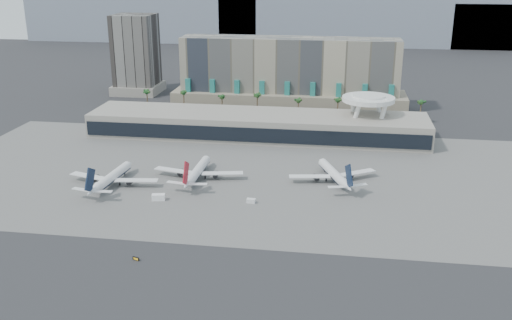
# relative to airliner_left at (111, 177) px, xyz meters

# --- Properties ---
(ground) EXTENTS (900.00, 900.00, 0.00)m
(ground) POSITION_rel_airliner_left_xyz_m (47.58, -34.58, -3.39)
(ground) COLOR #232326
(ground) RESTS_ON ground
(apron_pad) EXTENTS (260.00, 130.00, 0.06)m
(apron_pad) POSITION_rel_airliner_left_xyz_m (47.58, 20.42, -3.36)
(apron_pad) COLOR #5B5B59
(apron_pad) RESTS_ON ground
(mountain_ridge) EXTENTS (680.00, 60.00, 70.00)m
(mountain_ridge) POSITION_rel_airliner_left_xyz_m (75.46, 435.42, 26.50)
(mountain_ridge) COLOR gray
(mountain_ridge) RESTS_ON ground
(hotel) EXTENTS (140.00, 30.00, 42.00)m
(hotel) POSITION_rel_airliner_left_xyz_m (57.58, 139.84, 13.41)
(hotel) COLOR tan
(hotel) RESTS_ON ground
(office_tower) EXTENTS (30.00, 30.00, 52.00)m
(office_tower) POSITION_rel_airliner_left_xyz_m (-47.42, 165.42, 19.54)
(office_tower) COLOR black
(office_tower) RESTS_ON ground
(terminal) EXTENTS (170.00, 32.50, 14.50)m
(terminal) POSITION_rel_airliner_left_xyz_m (47.58, 75.26, 3.12)
(terminal) COLOR #AAA395
(terminal) RESTS_ON ground
(saucer_structure) EXTENTS (26.00, 26.00, 21.89)m
(saucer_structure) POSITION_rel_airliner_left_xyz_m (102.58, 81.42, 15.06)
(saucer_structure) COLOR white
(saucer_structure) RESTS_ON ground
(palm_row) EXTENTS (157.80, 2.80, 13.10)m
(palm_row) POSITION_rel_airliner_left_xyz_m (54.58, 110.42, 7.10)
(palm_row) COLOR brown
(palm_row) RESTS_ON ground
(airliner_left) EXTENTS (37.76, 38.99, 13.46)m
(airliner_left) POSITION_rel_airliner_left_xyz_m (0.00, 0.00, 0.00)
(airliner_left) COLOR white
(airliner_left) RESTS_ON ground
(airliner_centre) EXTENTS (37.82, 38.92, 13.44)m
(airliner_centre) POSITION_rel_airliner_left_xyz_m (32.10, 12.20, -0.01)
(airliner_centre) COLOR white
(airliner_centre) RESTS_ON ground
(airliner_right) EXTENTS (35.15, 36.28, 13.15)m
(airliner_right) POSITION_rel_airliner_left_xyz_m (87.54, 17.43, -0.08)
(airliner_right) COLOR white
(airliner_right) RESTS_ON ground
(service_vehicle_a) EXTENTS (5.22, 3.31, 2.36)m
(service_vehicle_a) POSITION_rel_airliner_left_xyz_m (23.00, -11.69, -2.21)
(service_vehicle_a) COLOR white
(service_vehicle_a) RESTS_ON ground
(service_vehicle_b) EXTENTS (3.34, 2.09, 1.64)m
(service_vehicle_b) POSITION_rel_airliner_left_xyz_m (57.69, -9.11, -2.57)
(service_vehicle_b) COLOR silver
(service_vehicle_b) RESTS_ON ground
(taxiway_sign) EXTENTS (2.29, 1.05, 1.05)m
(taxiway_sign) POSITION_rel_airliner_left_xyz_m (30.27, -56.56, -2.87)
(taxiway_sign) COLOR black
(taxiway_sign) RESTS_ON ground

